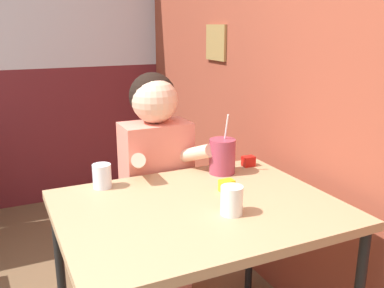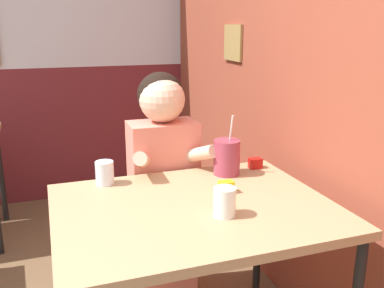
% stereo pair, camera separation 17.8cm
% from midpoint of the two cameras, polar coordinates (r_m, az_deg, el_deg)
% --- Properties ---
extents(brick_wall_right, '(0.08, 4.47, 2.70)m').
position_cam_midpoint_polar(brick_wall_right, '(2.64, 9.47, 13.72)').
color(brick_wall_right, brown).
rests_on(brick_wall_right, ground_plane).
extents(back_wall, '(5.73, 0.09, 2.70)m').
position_cam_midpoint_polar(back_wall, '(3.59, -22.20, 13.36)').
color(back_wall, silver).
rests_on(back_wall, ground_plane).
extents(main_table, '(1.08, 0.84, 0.75)m').
position_cam_midpoint_polar(main_table, '(1.72, 3.29, -10.15)').
color(main_table, tan).
rests_on(main_table, ground_plane).
extents(person_seated, '(0.42, 0.42, 1.21)m').
position_cam_midpoint_polar(person_seated, '(2.20, -1.50, -4.77)').
color(person_seated, '#EA7F6B').
rests_on(person_seated, ground_plane).
extents(cocktail_pitcher, '(0.12, 0.12, 0.28)m').
position_cam_midpoint_polar(cocktail_pitcher, '(2.01, 7.21, -1.80)').
color(cocktail_pitcher, '#99384C').
rests_on(cocktail_pitcher, main_table).
extents(glass_near_pitcher, '(0.08, 0.08, 0.10)m').
position_cam_midpoint_polar(glass_near_pitcher, '(1.90, -8.96, -3.87)').
color(glass_near_pitcher, silver).
rests_on(glass_near_pitcher, main_table).
extents(glass_center, '(0.08, 0.08, 0.11)m').
position_cam_midpoint_polar(glass_center, '(1.59, 7.62, -7.71)').
color(glass_center, silver).
rests_on(glass_center, main_table).
extents(condiment_ketchup, '(0.06, 0.04, 0.05)m').
position_cam_midpoint_polar(condiment_ketchup, '(2.13, 10.83, -2.57)').
color(condiment_ketchup, '#B7140F').
rests_on(condiment_ketchup, main_table).
extents(condiment_mustard, '(0.06, 0.04, 0.05)m').
position_cam_midpoint_polar(condiment_mustard, '(1.81, 7.40, -5.75)').
color(condiment_mustard, yellow).
rests_on(condiment_mustard, main_table).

